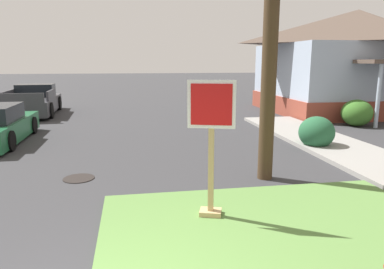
{
  "coord_description": "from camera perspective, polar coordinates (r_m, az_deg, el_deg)",
  "views": [
    {
      "loc": [
        0.35,
        -3.17,
        2.62
      ],
      "look_at": [
        1.47,
        3.33,
        1.28
      ],
      "focal_mm": 33.57,
      "sensor_mm": 36.0,
      "label": 1
    }
  ],
  "objects": [
    {
      "name": "stop_sign",
      "position": [
        5.85,
        3.06,
        -2.52
      ],
      "size": [
        0.74,
        0.38,
        2.26
      ],
      "color": "tan",
      "rests_on": "grass_corner_patch"
    },
    {
      "name": "sidewalk_strip",
      "position": [
        10.52,
        26.68,
        -3.84
      ],
      "size": [
        2.2,
        14.76,
        0.12
      ],
      "primitive_type": "cube",
      "color": "gray",
      "rests_on": "ground"
    },
    {
      "name": "pickup_truck_charcoal",
      "position": [
        19.77,
        -23.77,
        4.73
      ],
      "size": [
        2.37,
        5.21,
        1.48
      ],
      "color": "#38383D",
      "rests_on": "ground"
    },
    {
      "name": "manhole_cover",
      "position": [
        8.64,
        -17.55,
        -6.66
      ],
      "size": [
        0.7,
        0.7,
        0.02
      ],
      "primitive_type": "cylinder",
      "color": "black",
      "rests_on": "ground"
    },
    {
      "name": "shrub_near_porch",
      "position": [
        16.29,
        24.73,
        3.15
      ],
      "size": [
        1.24,
        1.24,
        1.1
      ],
      "primitive_type": "ellipsoid",
      "color": "#386A25",
      "rests_on": "ground"
    },
    {
      "name": "shrub_by_curb",
      "position": [
        11.63,
        19.18,
        0.32
      ],
      "size": [
        1.08,
        1.08,
        0.99
      ],
      "primitive_type": "ellipsoid",
      "color": "#255937",
      "rests_on": "ground"
    },
    {
      "name": "grass_corner_patch",
      "position": [
        5.59,
        15.51,
        -16.48
      ],
      "size": [
        5.52,
        4.59,
        0.08
      ],
      "primitive_type": "cube",
      "color": "#567F3D",
      "rests_on": "ground"
    },
    {
      "name": "corner_house",
      "position": [
        21.01,
        24.45,
        10.67
      ],
      "size": [
        9.09,
        8.44,
        5.23
      ],
      "color": "brown",
      "rests_on": "ground"
    }
  ]
}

